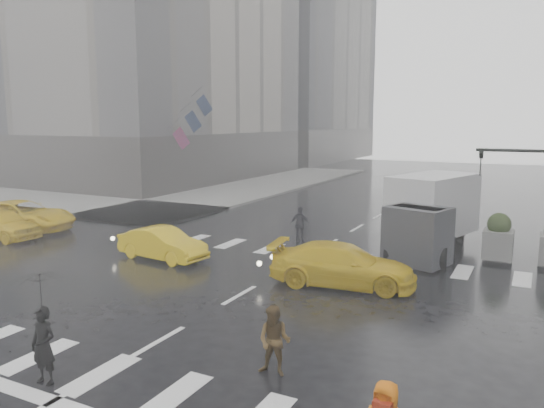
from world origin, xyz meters
The scene contains 15 objects.
ground centered at (0.00, 0.00, 0.00)m, with size 120.00×120.00×0.00m, color black.
sidewalk_nw centered at (-19.50, 17.50, 0.07)m, with size 35.00×35.00×0.15m, color slate.
building_nw_far centered at (-29.00, 56.00, 20.19)m, with size 26.05×26.05×44.00m.
road_markings centered at (0.00, 0.00, 0.01)m, with size 18.00×48.00×0.01m, color silver, non-canonical shape.
planter_west centered at (7.00, 8.20, 0.98)m, with size 1.10×1.10×1.80m.
flag_cluster centered at (-15.08, 18.50, 5.64)m, with size 2.87×3.06×4.69m.
pedestrian_black centered at (-0.77, -6.80, 1.61)m, with size 1.02×1.04×2.43m.
pedestrian_brown centered at (3.41, -4.26, 0.78)m, with size 0.76×0.59×1.56m, color #483519.
pedestrian_far_a centered at (-1.31, 7.71, 0.82)m, with size 0.96×0.58×1.64m, color black.
pedestrian_far_b centered at (4.05, 8.43, 0.87)m, with size 1.12×0.62×1.73m, color black.
taxi_front centered at (-14.16, 2.00, 0.72)m, with size 1.69×4.21×1.43m, color #E4BB0C.
taxi_mid centered at (-5.00, 2.43, 0.64)m, with size 1.35×3.87×1.27m, color #E4BB0C.
taxi_rear centered at (2.58, 2.47, 0.71)m, with size 1.99×4.32×1.42m, color #E4BB0C.
taxi_far centered at (-14.92, 3.64, 0.76)m, with size 2.53×4.87×1.53m, color #E4BB0C.
box_truck centered at (4.28, 8.33, 1.72)m, with size 2.28×6.07×3.23m.
Camera 1 is at (8.32, -14.01, 5.52)m, focal length 35.00 mm.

